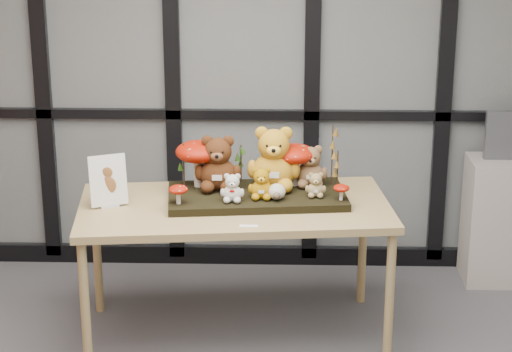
{
  "coord_description": "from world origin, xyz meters",
  "views": [
    {
      "loc": [
        0.25,
        -3.39,
        2.54
      ],
      "look_at": [
        0.12,
        1.38,
        0.98
      ],
      "focal_mm": 65.0,
      "sensor_mm": 36.0,
      "label": 1
    }
  ],
  "objects_px": {
    "diorama_tray": "(257,196)",
    "mushroom_back_right": "(295,163)",
    "bear_brown_medium": "(218,160)",
    "mushroom_back_left": "(199,162)",
    "bear_pooh_yellow": "(274,154)",
    "bear_small_yellow": "(261,181)",
    "mushroom_front_right": "(341,191)",
    "bear_tan_back": "(310,163)",
    "plush_cream_hedgehog": "(277,191)",
    "display_table": "(235,215)",
    "sign_holder": "(108,183)",
    "mushroom_front_left": "(178,194)",
    "bear_white_bow": "(232,186)",
    "bear_beige_small": "(316,183)"
  },
  "relations": [
    {
      "from": "bear_brown_medium",
      "to": "bear_tan_back",
      "type": "bearing_deg",
      "value": 1.82
    },
    {
      "from": "diorama_tray",
      "to": "bear_small_yellow",
      "type": "height_order",
      "value": "bear_small_yellow"
    },
    {
      "from": "display_table",
      "to": "diorama_tray",
      "type": "distance_m",
      "value": 0.17
    },
    {
      "from": "bear_brown_medium",
      "to": "mushroom_front_left",
      "type": "bearing_deg",
      "value": -133.87
    },
    {
      "from": "diorama_tray",
      "to": "bear_tan_back",
      "type": "relative_size",
      "value": 3.75
    },
    {
      "from": "mushroom_back_left",
      "to": "mushroom_front_left",
      "type": "relative_size",
      "value": 2.52
    },
    {
      "from": "bear_brown_medium",
      "to": "bear_tan_back",
      "type": "relative_size",
      "value": 1.31
    },
    {
      "from": "bear_pooh_yellow",
      "to": "mushroom_back_right",
      "type": "xyz_separation_m",
      "value": [
        0.12,
        0.05,
        -0.06
      ]
    },
    {
      "from": "mushroom_back_left",
      "to": "mushroom_front_right",
      "type": "height_order",
      "value": "mushroom_back_left"
    },
    {
      "from": "mushroom_back_right",
      "to": "bear_brown_medium",
      "type": "bearing_deg",
      "value": -169.48
    },
    {
      "from": "diorama_tray",
      "to": "bear_pooh_yellow",
      "type": "xyz_separation_m",
      "value": [
        0.09,
        0.09,
        0.22
      ]
    },
    {
      "from": "bear_tan_back",
      "to": "bear_small_yellow",
      "type": "distance_m",
      "value": 0.35
    },
    {
      "from": "bear_tan_back",
      "to": "mushroom_front_left",
      "type": "relative_size",
      "value": 2.27
    },
    {
      "from": "bear_brown_medium",
      "to": "bear_tan_back",
      "type": "height_order",
      "value": "bear_brown_medium"
    },
    {
      "from": "bear_beige_small",
      "to": "diorama_tray",
      "type": "bearing_deg",
      "value": 164.61
    },
    {
      "from": "mushroom_back_left",
      "to": "mushroom_front_right",
      "type": "bearing_deg",
      "value": -15.41
    },
    {
      "from": "bear_white_bow",
      "to": "mushroom_front_left",
      "type": "height_order",
      "value": "bear_white_bow"
    },
    {
      "from": "bear_small_yellow",
      "to": "sign_holder",
      "type": "distance_m",
      "value": 0.84
    },
    {
      "from": "bear_pooh_yellow",
      "to": "mushroom_back_left",
      "type": "distance_m",
      "value": 0.43
    },
    {
      "from": "bear_white_bow",
      "to": "mushroom_front_right",
      "type": "xyz_separation_m",
      "value": [
        0.59,
        0.03,
        -0.04
      ]
    },
    {
      "from": "sign_holder",
      "to": "plush_cream_hedgehog",
      "type": "bearing_deg",
      "value": -21.14
    },
    {
      "from": "bear_brown_medium",
      "to": "mushroom_front_right",
      "type": "relative_size",
      "value": 3.49
    },
    {
      "from": "plush_cream_hedgehog",
      "to": "display_table",
      "type": "bearing_deg",
      "value": 166.38
    },
    {
      "from": "bear_brown_medium",
      "to": "plush_cream_hedgehog",
      "type": "distance_m",
      "value": 0.39
    },
    {
      "from": "diorama_tray",
      "to": "mushroom_front_right",
      "type": "relative_size",
      "value": 10.01
    },
    {
      "from": "display_table",
      "to": "bear_small_yellow",
      "type": "distance_m",
      "value": 0.25
    },
    {
      "from": "display_table",
      "to": "mushroom_front_right",
      "type": "height_order",
      "value": "mushroom_front_right"
    },
    {
      "from": "bear_small_yellow",
      "to": "bear_beige_small",
      "type": "xyz_separation_m",
      "value": [
        0.3,
        0.04,
        -0.02
      ]
    },
    {
      "from": "bear_tan_back",
      "to": "diorama_tray",
      "type": "bearing_deg",
      "value": -162.07
    },
    {
      "from": "mushroom_back_right",
      "to": "sign_holder",
      "type": "distance_m",
      "value": 1.06
    },
    {
      "from": "mushroom_back_left",
      "to": "mushroom_back_right",
      "type": "relative_size",
      "value": 1.1
    },
    {
      "from": "bear_white_bow",
      "to": "mushroom_back_left",
      "type": "relative_size",
      "value": 0.59
    },
    {
      "from": "bear_small_yellow",
      "to": "sign_holder",
      "type": "relative_size",
      "value": 0.66
    },
    {
      "from": "bear_tan_back",
      "to": "bear_beige_small",
      "type": "height_order",
      "value": "bear_tan_back"
    },
    {
      "from": "mushroom_back_right",
      "to": "display_table",
      "type": "bearing_deg",
      "value": -146.6
    },
    {
      "from": "bear_small_yellow",
      "to": "mushroom_front_right",
      "type": "height_order",
      "value": "bear_small_yellow"
    },
    {
      "from": "bear_pooh_yellow",
      "to": "bear_small_yellow",
      "type": "xyz_separation_m",
      "value": [
        -0.06,
        -0.18,
        -0.1
      ]
    },
    {
      "from": "bear_white_bow",
      "to": "bear_small_yellow",
      "type": "bearing_deg",
      "value": 12.19
    },
    {
      "from": "display_table",
      "to": "sign_holder",
      "type": "xyz_separation_m",
      "value": [
        -0.69,
        -0.05,
        0.2
      ]
    },
    {
      "from": "bear_small_yellow",
      "to": "sign_holder",
      "type": "bearing_deg",
      "value": 176.67
    },
    {
      "from": "mushroom_back_right",
      "to": "mushroom_front_left",
      "type": "relative_size",
      "value": 2.29
    },
    {
      "from": "bear_pooh_yellow",
      "to": "mushroom_front_left",
      "type": "distance_m",
      "value": 0.6
    },
    {
      "from": "bear_brown_medium",
      "to": "mushroom_back_left",
      "type": "distance_m",
      "value": 0.12
    },
    {
      "from": "diorama_tray",
      "to": "mushroom_back_right",
      "type": "relative_size",
      "value": 3.73
    },
    {
      "from": "plush_cream_hedgehog",
      "to": "bear_small_yellow",
      "type": "bearing_deg",
      "value": 161.78
    },
    {
      "from": "display_table",
      "to": "plush_cream_hedgehog",
      "type": "relative_size",
      "value": 18.52
    },
    {
      "from": "sign_holder",
      "to": "bear_tan_back",
      "type": "bearing_deg",
      "value": -9.1
    },
    {
      "from": "diorama_tray",
      "to": "bear_white_bow",
      "type": "bearing_deg",
      "value": -138.29
    },
    {
      "from": "bear_small_yellow",
      "to": "mushroom_front_right",
      "type": "distance_m",
      "value": 0.44
    },
    {
      "from": "diorama_tray",
      "to": "mushroom_back_left",
      "type": "bearing_deg",
      "value": 155.76
    }
  ]
}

